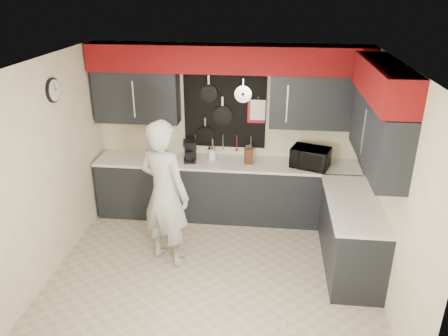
# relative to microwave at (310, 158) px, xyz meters

# --- Properties ---
(ground) EXTENTS (4.00, 4.00, 0.00)m
(ground) POSITION_rel_microwave_xyz_m (-1.22, -1.37, -1.07)
(ground) COLOR #B2A78A
(ground) RESTS_ON ground
(back_wall_assembly) EXTENTS (4.00, 0.36, 2.60)m
(back_wall_assembly) POSITION_rel_microwave_xyz_m (-1.21, 0.23, 0.94)
(back_wall_assembly) COLOR #F4E8BC
(back_wall_assembly) RESTS_ON ground
(right_wall_assembly) EXTENTS (0.36, 3.50, 2.60)m
(right_wall_assembly) POSITION_rel_microwave_xyz_m (0.63, -1.11, 0.88)
(right_wall_assembly) COLOR #F4E8BC
(right_wall_assembly) RESTS_ON ground
(left_wall_assembly) EXTENTS (0.05, 3.50, 2.60)m
(left_wall_assembly) POSITION_rel_microwave_xyz_m (-3.21, -1.35, 0.27)
(left_wall_assembly) COLOR #F4E8BC
(left_wall_assembly) RESTS_ON ground
(base_cabinets) EXTENTS (3.95, 2.20, 0.92)m
(base_cabinets) POSITION_rel_microwave_xyz_m (-0.73, -0.24, -0.61)
(base_cabinets) COLOR black
(base_cabinets) RESTS_ON ground
(microwave) EXTENTS (0.61, 0.51, 0.29)m
(microwave) POSITION_rel_microwave_xyz_m (0.00, 0.00, 0.00)
(microwave) COLOR black
(microwave) RESTS_ON base_cabinets
(knife_block) EXTENTS (0.13, 0.13, 0.24)m
(knife_block) POSITION_rel_microwave_xyz_m (-0.88, 0.04, -0.03)
(knife_block) COLOR #381711
(knife_block) RESTS_ON base_cabinets
(utensil_crock) EXTENTS (0.11, 0.11, 0.15)m
(utensil_crock) POSITION_rel_microwave_xyz_m (-1.43, 0.14, -0.07)
(utensil_crock) COLOR white
(utensil_crock) RESTS_ON base_cabinets
(coffee_maker) EXTENTS (0.21, 0.24, 0.32)m
(coffee_maker) POSITION_rel_microwave_xyz_m (-1.75, 0.04, 0.02)
(coffee_maker) COLOR black
(coffee_maker) RESTS_ON base_cabinets
(person) EXTENTS (0.83, 0.72, 1.92)m
(person) POSITION_rel_microwave_xyz_m (-1.85, -1.16, -0.11)
(person) COLOR beige
(person) RESTS_ON ground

